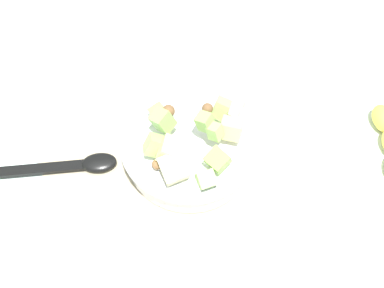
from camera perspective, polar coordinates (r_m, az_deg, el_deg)
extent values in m
plane|color=silver|center=(0.88, -0.24, -1.54)|extent=(2.40, 2.40, 0.00)
cube|color=tan|center=(0.87, -0.24, -1.44)|extent=(0.46, 0.36, 0.01)
cylinder|color=white|center=(0.85, 0.00, -0.52)|extent=(0.20, 0.20, 0.05)
torus|color=white|center=(0.83, 0.00, 0.36)|extent=(0.22, 0.22, 0.02)
cube|color=#A3CC6B|center=(0.83, 3.10, 3.80)|extent=(0.04, 0.04, 0.04)
cube|color=beige|center=(0.78, -2.14, -0.75)|extent=(0.06, 0.05, 0.04)
cube|color=#93C160|center=(0.79, 1.40, 2.39)|extent=(0.03, 0.03, 0.03)
cube|color=#A3CC6B|center=(0.79, 2.48, 1.33)|extent=(0.03, 0.03, 0.03)
cube|color=#E5D684|center=(0.81, 4.24, 1.66)|extent=(0.05, 0.05, 0.03)
sphere|color=brown|center=(0.79, -3.78, -2.19)|extent=(0.02, 0.02, 0.02)
cube|color=#93C160|center=(0.81, -3.16, 2.51)|extent=(0.04, 0.04, 0.04)
sphere|color=brown|center=(0.81, 1.66, 3.82)|extent=(0.03, 0.02, 0.03)
cube|color=#9EC656|center=(0.84, -3.60, 3.32)|extent=(0.03, 0.03, 0.03)
cube|color=#A3CC6B|center=(0.80, -4.17, -0.02)|extent=(0.04, 0.03, 0.04)
cube|color=beige|center=(0.86, 4.20, 3.63)|extent=(0.05, 0.05, 0.03)
cube|color=#A3CC6B|center=(0.78, 1.51, -3.81)|extent=(0.03, 0.04, 0.04)
cube|color=#8CB74C|center=(0.78, 2.74, -1.71)|extent=(0.04, 0.04, 0.03)
sphere|color=brown|center=(0.82, -2.52, 3.55)|extent=(0.03, 0.03, 0.02)
cube|color=beige|center=(0.77, -2.00, -2.60)|extent=(0.04, 0.05, 0.05)
ellipsoid|color=black|center=(0.87, -9.90, -1.98)|extent=(0.06, 0.05, 0.01)
cube|color=black|center=(0.89, -17.27, -2.70)|extent=(0.19, 0.08, 0.01)
ellipsoid|color=yellow|center=(0.95, 19.84, 2.55)|extent=(0.05, 0.06, 0.04)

